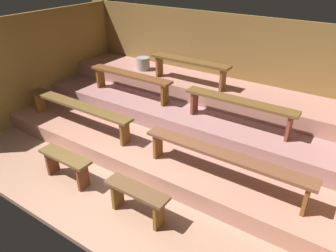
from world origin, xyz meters
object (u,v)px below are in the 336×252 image
at_px(bench_lower_left, 77,107).
at_px(bench_middle_right, 239,105).
at_px(pail_upper, 143,64).
at_px(bench_upper_center, 190,65).
at_px(bench_floor_left, 66,162).
at_px(bench_middle_left, 130,77).
at_px(bench_lower_right, 224,158).
at_px(bench_floor_right, 137,196).

relative_size(bench_lower_left, bench_middle_right, 1.29).
height_order(bench_middle_right, pail_upper, pail_upper).
bearing_deg(bench_lower_left, bench_upper_center, 53.73).
bearing_deg(bench_lower_left, bench_floor_left, -52.10).
height_order(bench_floor_left, bench_middle_right, bench_middle_right).
relative_size(bench_lower_left, bench_upper_center, 1.48).
relative_size(bench_floor_left, bench_middle_right, 0.48).
relative_size(bench_floor_left, bench_middle_left, 0.48).
xyz_separation_m(bench_lower_left, bench_lower_right, (3.04, 0.00, 0.00)).
distance_m(bench_middle_right, pail_upper, 2.78).
relative_size(bench_middle_right, pail_upper, 6.65).
relative_size(bench_floor_left, bench_lower_left, 0.37).
bearing_deg(bench_middle_left, bench_lower_left, -104.35).
xyz_separation_m(bench_lower_left, bench_middle_left, (0.31, 1.22, 0.29)).
distance_m(bench_floor_right, bench_lower_left, 2.49).
xyz_separation_m(bench_lower_left, bench_middle_right, (2.73, 1.22, 0.29)).
bearing_deg(bench_lower_right, bench_lower_left, 180.00).
relative_size(bench_floor_left, pail_upper, 3.22).
xyz_separation_m(bench_lower_right, bench_middle_right, (-0.31, 1.22, 0.29)).
distance_m(bench_middle_left, bench_upper_center, 1.26).
bearing_deg(bench_lower_right, bench_floor_left, -155.50).
bearing_deg(bench_middle_left, bench_lower_right, -24.00).
xyz_separation_m(bench_floor_left, bench_floor_right, (1.45, 0.00, 0.00)).
xyz_separation_m(bench_floor_right, bench_lower_left, (-2.25, 1.02, 0.35)).
distance_m(bench_floor_left, bench_middle_left, 2.38).
height_order(bench_lower_left, pail_upper, pail_upper).
bearing_deg(bench_middle_right, pail_upper, 163.86).
bearing_deg(pail_upper, bench_floor_left, -76.23).
relative_size(bench_lower_right, bench_middle_right, 1.29).
relative_size(bench_lower_right, bench_middle_left, 1.29).
xyz_separation_m(bench_floor_right, bench_middle_right, (0.49, 2.24, 0.64)).
bearing_deg(bench_upper_center, bench_floor_left, -101.09).
xyz_separation_m(bench_middle_left, bench_middle_right, (2.42, 0.00, 0.00)).
relative_size(bench_lower_right, bench_upper_center, 1.48).
bearing_deg(bench_floor_right, pail_upper, 125.99).
bearing_deg(bench_floor_right, bench_lower_left, 155.50).
xyz_separation_m(bench_middle_right, bench_upper_center, (-1.37, 0.64, 0.30)).
bearing_deg(bench_upper_center, bench_floor_right, -72.89).
distance_m(bench_middle_right, bench_upper_center, 1.54).
bearing_deg(pail_upper, bench_lower_left, -91.67).
height_order(bench_floor_right, pail_upper, pail_upper).
distance_m(bench_floor_left, bench_middle_right, 3.03).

